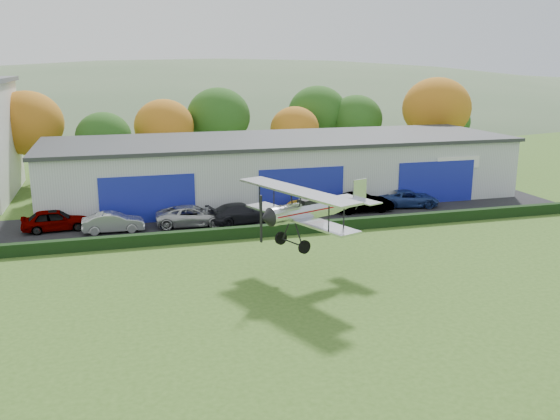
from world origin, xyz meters
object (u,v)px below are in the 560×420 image
object	(u,v)px
car_1	(113,222)
car_6	(409,198)
hangar	(281,167)
car_2	(193,216)
car_0	(55,220)
car_5	(363,202)
car_3	(242,213)
biplane	(312,207)
car_4	(305,207)

from	to	relation	value
car_1	car_6	distance (m)	23.71
car_6	hangar	bearing A→B (deg)	65.29
car_2	car_6	size ratio (longest dim) A/B	1.07
car_0	car_5	world-z (taller)	car_5
car_3	car_5	distance (m)	10.06
car_0	hangar	bearing A→B (deg)	-75.79
car_0	car_5	size ratio (longest dim) A/B	0.97
car_6	car_2	bearing A→B (deg)	105.09
hangar	car_6	world-z (taller)	hangar
car_1	car_5	size ratio (longest dim) A/B	0.90
car_5	biplane	xyz separation A→B (m)	(-8.71, -12.77, 3.14)
car_2	car_4	xyz separation A→B (m)	(8.79, 0.48, -0.05)
car_5	car_1	bearing A→B (deg)	93.20
car_1	car_3	distance (m)	9.25
car_1	car_3	size ratio (longest dim) A/B	0.83
car_1	biplane	xyz separation A→B (m)	(10.58, -12.18, 3.22)
car_5	car_4	bearing A→B (deg)	90.52
car_6	car_4	bearing A→B (deg)	105.22
biplane	car_1	bearing A→B (deg)	109.46
car_1	car_4	bearing A→B (deg)	-86.91
hangar	car_1	size ratio (longest dim) A/B	9.50
hangar	car_2	distance (m)	12.01
car_5	car_2	bearing A→B (deg)	93.12
car_3	car_5	size ratio (longest dim) A/B	1.09
car_0	biplane	distance (m)	20.23
car_4	car_3	bearing A→B (deg)	87.64
car_2	car_6	xyz separation A→B (m)	(18.06, 1.02, -0.05)
car_1	car_5	xyz separation A→B (m)	(19.29, 0.59, 0.08)
hangar	biplane	world-z (taller)	hangar
car_1	car_3	xyz separation A→B (m)	(9.25, -0.02, 0.04)
car_4	car_5	size ratio (longest dim) A/B	0.85
car_2	car_6	bearing A→B (deg)	-80.08
hangar	car_1	bearing A→B (deg)	-151.32
car_4	car_1	bearing A→B (deg)	82.76
car_0	car_2	bearing A→B (deg)	-102.79
car_4	car_5	world-z (taller)	car_5
car_0	biplane	bearing A→B (deg)	-138.24
car_2	hangar	bearing A→B (deg)	-42.34
car_5	car_3	bearing A→B (deg)	94.89
car_6	car_5	bearing A→B (deg)	109.95
car_1	car_2	size ratio (longest dim) A/B	0.81
car_0	car_1	size ratio (longest dim) A/B	1.07
car_5	biplane	world-z (taller)	biplane
car_0	car_4	size ratio (longest dim) A/B	1.14
car_3	car_4	world-z (taller)	car_3
car_0	biplane	xyz separation A→B (m)	(14.56, -13.68, 3.15)
car_0	car_3	size ratio (longest dim) A/B	0.89
car_0	car_5	xyz separation A→B (m)	(23.27, -0.91, 0.00)
car_2	car_5	world-z (taller)	car_5
car_2	car_3	size ratio (longest dim) A/B	1.03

